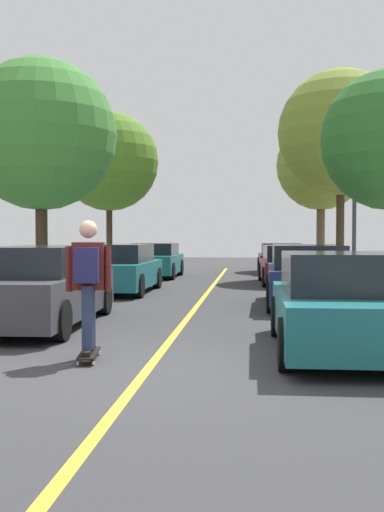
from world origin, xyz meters
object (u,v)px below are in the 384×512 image
(parked_car_left_far, at_px, (155,261))
(fire_hydrant, at_px, (367,283))
(street_tree_right_far, at_px, (321,166))
(street_tree_left_nearest, at_px, (41,135))
(parked_car_left_nearest, at_px, (42,286))
(parked_car_left_near, at_px, (120,269))
(parked_car_right_near, at_px, (307,275))
(streetlamp, at_px, (355,172))
(parked_car_right_far, at_px, (289,265))
(parked_car_right_farthest, at_px, (280,258))
(skateboarder, at_px, (88,278))
(street_tree_right_near, at_px, (341,133))
(street_tree_left_near, at_px, (109,162))
(parked_car_right_nearest, at_px, (343,304))
(skateboard, at_px, (89,354))

(parked_car_left_far, bearing_deg, fire_hydrant, -53.71)
(parked_car_left_far, relative_size, street_tree_right_far, 0.60)
(street_tree_left_nearest, bearing_deg, parked_car_left_far, 74.45)
(parked_car_left_nearest, bearing_deg, street_tree_right_far, 70.17)
(parked_car_left_near, distance_m, parked_car_right_near, 5.83)
(street_tree_left_nearest, distance_m, streetlamp, 9.03)
(parked_car_left_nearest, relative_size, parked_car_right_far, 1.09)
(parked_car_right_near, relative_size, parked_car_right_farthest, 1.03)
(fire_hydrant, relative_size, streetlamp, 0.12)
(skateboarder, bearing_deg, streetlamp, 65.11)
(parked_car_left_nearest, height_order, streetlamp, streetlamp)
(parked_car_left_far, distance_m, street_tree_right_far, 10.31)
(street_tree_left_nearest, xyz_separation_m, street_tree_right_near, (9.05, 6.93, 1.05))
(parked_car_right_farthest, bearing_deg, parked_car_left_near, -116.76)
(fire_hydrant, bearing_deg, streetlamp, 85.90)
(street_tree_left_near, relative_size, skateboarder, 3.84)
(parked_car_left_far, bearing_deg, parked_car_right_nearest, -72.01)
(parked_car_right_far, relative_size, street_tree_right_near, 0.57)
(streetlamp, bearing_deg, parked_car_left_far, 141.57)
(parked_car_left_near, height_order, street_tree_left_nearest, street_tree_left_nearest)
(parked_car_left_near, bearing_deg, parked_car_left_far, 90.00)
(parked_car_left_near, xyz_separation_m, parked_car_right_near, (4.98, -3.03, 0.03))
(parked_car_left_nearest, relative_size, parked_car_left_near, 1.05)
(parked_car_left_near, bearing_deg, street_tree_left_near, 105.04)
(street_tree_right_near, bearing_deg, parked_car_right_nearest, -97.74)
(parked_car_right_farthest, bearing_deg, parked_car_right_nearest, -90.00)
(parked_car_right_farthest, bearing_deg, fire_hydrant, -82.93)
(parked_car_left_near, xyz_separation_m, street_tree_left_near, (-2.03, 7.57, 3.96))
(parked_car_right_far, height_order, street_tree_right_near, street_tree_right_near)
(fire_hydrant, bearing_deg, street_tree_left_nearest, 169.90)
(parked_car_right_near, distance_m, street_tree_left_nearest, 8.26)
(parked_car_left_near, xyz_separation_m, skateboard, (1.65, -9.63, -0.58))
(parked_car_right_farthest, relative_size, skateboard, 4.87)
(parked_car_right_nearest, distance_m, parked_car_right_farthest, 18.61)
(parked_car_right_near, bearing_deg, skateboard, -116.79)
(parked_car_right_nearest, distance_m, parked_car_right_far, 12.50)
(parked_car_left_near, distance_m, parked_car_right_far, 6.25)
(parked_car_right_farthest, relative_size, street_tree_right_far, 0.61)
(parked_car_left_nearest, height_order, parked_car_right_far, parked_car_left_nearest)
(parked_car_left_nearest, relative_size, streetlamp, 0.81)
(parked_car_left_near, bearing_deg, parked_car_right_far, 37.14)
(street_tree_left_near, relative_size, street_tree_right_near, 0.85)
(skateboarder, bearing_deg, fire_hydrant, 57.08)
(parked_car_left_far, xyz_separation_m, parked_car_right_near, (4.98, -9.65, 0.05))
(skateboarder, bearing_deg, street_tree_right_far, 76.59)
(parked_car_left_far, distance_m, parked_car_right_farthest, 5.96)
(parked_car_left_near, bearing_deg, parked_car_right_farthest, 63.24)
(parked_car_left_far, bearing_deg, street_tree_right_near, -3.11)
(street_tree_right_far, bearing_deg, streetlamp, -91.41)
(parked_car_left_far, bearing_deg, street_tree_right_far, 41.50)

